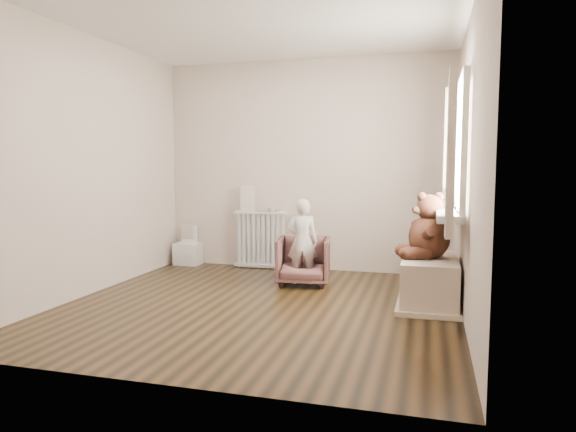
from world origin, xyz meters
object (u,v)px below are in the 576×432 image
(radiator, at_px, (261,238))
(child, at_px, (302,241))
(toy_vanity, at_px, (188,244))
(plush_cat, at_px, (447,197))
(teddy_bear, at_px, (429,234))
(toy_bench, at_px, (429,283))
(armchair, at_px, (303,261))

(radiator, relative_size, child, 0.78)
(toy_vanity, bearing_deg, plush_cat, -16.49)
(plush_cat, bearing_deg, child, 155.60)
(toy_vanity, relative_size, teddy_bear, 0.87)
(radiator, height_order, plush_cat, plush_cat)
(toy_bench, bearing_deg, child, 162.02)
(radiator, distance_m, plush_cat, 2.49)
(child, relative_size, teddy_bear, 1.54)
(child, bearing_deg, toy_vanity, -31.25)
(armchair, distance_m, child, 0.23)
(toy_vanity, bearing_deg, radiator, 1.72)
(child, height_order, plush_cat, plush_cat)
(toy_bench, height_order, teddy_bear, teddy_bear)
(radiator, height_order, toy_vanity, radiator)
(radiator, height_order, toy_bench, radiator)
(radiator, height_order, armchair, radiator)
(child, relative_size, plush_cat, 4.07)
(armchair, distance_m, toy_bench, 1.42)
(armchair, bearing_deg, radiator, 127.39)
(armchair, distance_m, plush_cat, 1.67)
(armchair, xyz_separation_m, teddy_bear, (1.32, -0.50, 0.41))
(teddy_bear, bearing_deg, armchair, 143.96)
(toy_bench, xyz_separation_m, plush_cat, (0.14, 0.22, 0.80))
(toy_vanity, bearing_deg, child, -23.02)
(armchair, xyz_separation_m, toy_bench, (1.34, -0.48, -0.06))
(toy_vanity, height_order, child, child)
(plush_cat, bearing_deg, radiator, 139.91)
(toy_vanity, relative_size, armchair, 0.90)
(toy_bench, bearing_deg, plush_cat, 57.56)
(radiator, distance_m, armchair, 1.03)
(teddy_bear, height_order, plush_cat, plush_cat)
(teddy_bear, bearing_deg, radiator, 134.08)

